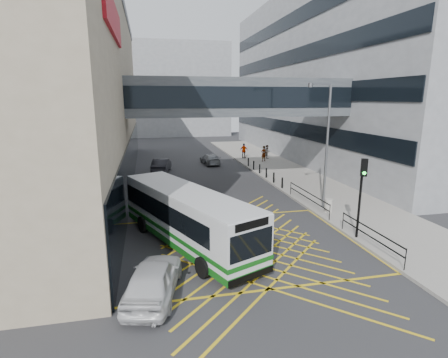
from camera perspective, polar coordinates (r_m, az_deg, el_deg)
ground at (r=18.52m, az=2.69°, el=-10.63°), size 120.00×120.00×0.00m
building_right at (r=49.45m, az=23.64°, el=14.98°), size 24.09×44.00×20.00m
building_far at (r=76.42m, az=-10.83°, el=14.01°), size 28.00×16.00×18.00m
skybridge at (r=29.33m, az=2.45°, el=13.17°), size 20.00×4.10×3.00m
pavement at (r=34.91m, az=10.63°, el=0.67°), size 6.00×54.00×0.16m
box_junction at (r=18.52m, az=2.69°, el=-10.62°), size 12.00×9.00×0.01m
bus at (r=18.12m, az=-6.28°, el=-5.96°), size 6.28×10.44×2.90m
car_white at (r=14.06m, az=-11.44°, el=-15.63°), size 2.96×5.02×1.50m
car_dark at (r=36.40m, az=-10.17°, el=2.21°), size 2.62×4.82×1.43m
car_silver at (r=40.27m, az=-2.28°, el=3.33°), size 2.05×4.20×1.27m
traffic_light at (r=19.35m, az=21.55°, el=-1.24°), size 0.34×0.51×4.31m
street_lamp at (r=23.89m, az=16.19°, el=6.28°), size 1.85×0.64×8.19m
litter_bin at (r=23.88m, az=16.69°, el=-4.14°), size 0.51×0.51×0.88m
kerb_railings at (r=22.02m, az=17.19°, el=-4.87°), size 0.05×12.54×1.00m
bollards at (r=33.84m, az=6.37°, el=1.34°), size 0.14×10.14×0.90m
pedestrian_a at (r=41.42m, az=6.48°, el=4.13°), size 0.86×0.75×1.82m
pedestrian_b at (r=43.23m, az=7.08°, el=4.39°), size 0.94×0.74×1.67m
pedestrian_c at (r=43.49m, az=3.28°, el=4.62°), size 1.19×0.99×1.82m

